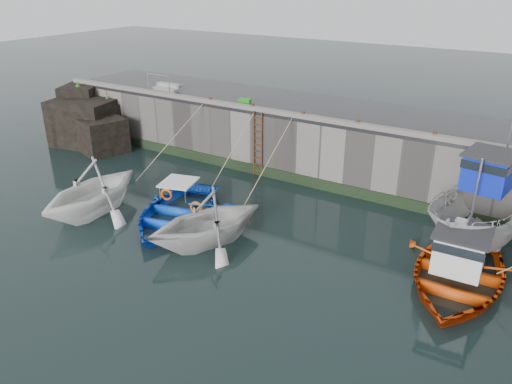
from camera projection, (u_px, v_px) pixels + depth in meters
The scene contains 22 objects.
ground at pixel (148, 286), 15.96m from camera, with size 120.00×120.00×0.00m, color black.
quay_back at pixel (319, 139), 25.04m from camera, with size 30.00×5.00×3.00m, color slate.
road_back at pixel (320, 108), 24.40m from camera, with size 30.00×5.00×0.16m, color black.
kerb_back at pixel (298, 115), 22.51m from camera, with size 30.00×0.30×0.20m, color slate.
algae_back at pixel (294, 178), 23.58m from camera, with size 30.00×0.08×0.50m, color black.
rock_outcrop at pixel (90, 122), 28.77m from camera, with size 5.85×4.24×3.41m.
ladder at pixel (258, 144), 23.97m from camera, with size 0.51×0.08×3.20m.
boat_near_white at pixel (94, 212), 20.87m from camera, with size 4.27×4.95×2.61m, color white.
boat_near_white_rope at pixel (171, 175), 24.63m from camera, with size 0.04×5.37×3.10m, color tan, non-canonical shape.
boat_near_blue at pixel (176, 219), 20.26m from camera, with size 3.97×5.55×1.15m, color blue.
boat_near_blue_rope at pixel (234, 185), 23.52m from camera, with size 0.04×4.29×3.10m, color tan, non-canonical shape.
boat_near_blacktrim at pixel (208, 242), 18.54m from camera, with size 3.96×4.59×2.42m, color silver.
boat_near_blacktrim_rope at pixel (270, 198), 22.12m from camera, with size 0.04×4.96×3.10m, color tan, non-canonical shape.
boat_far_white at pixel (484, 216), 17.87m from camera, with size 3.78×7.61×5.82m.
boat_far_orange at pixel (457, 273), 15.95m from camera, with size 4.47×6.09×4.23m.
fish_crate at pixel (245, 101), 24.75m from camera, with size 0.60×0.37×0.27m, color #1D8E19.
railing at pixel (167, 87), 27.55m from camera, with size 1.60×1.05×1.00m.
bollard_a at pixel (211, 100), 24.99m from camera, with size 0.18×0.18×0.28m, color #3F1E0F.
bollard_b at pixel (253, 107), 23.78m from camera, with size 0.18×0.18×0.28m, color #3F1E0F.
bollard_c at pixel (303, 115), 22.47m from camera, with size 0.18×0.18×0.28m, color #3F1E0F.
bollard_d at pixel (358, 123), 21.21m from camera, with size 0.18×0.18×0.28m, color #3F1E0F.
bollard_e at pixel (434, 135), 19.66m from camera, with size 0.18×0.18×0.28m, color #3F1E0F.
Camera 1 is at (10.03, -9.50, 9.23)m, focal length 35.00 mm.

